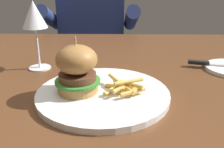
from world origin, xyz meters
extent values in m
cube|color=#56331C|center=(0.00, 0.00, 0.72)|extent=(1.42, 1.00, 0.04)
cylinder|color=white|center=(0.01, -0.15, 0.75)|extent=(0.30, 0.30, 0.01)
cylinder|color=#B78447|center=(-0.04, -0.15, 0.77)|extent=(0.09, 0.09, 0.02)
cylinder|color=#38842D|center=(-0.04, -0.15, 0.78)|extent=(0.10, 0.10, 0.01)
cylinder|color=brown|center=(-0.04, -0.15, 0.79)|extent=(0.08, 0.08, 0.02)
ellipsoid|color=#9C6A35|center=(-0.04, -0.15, 0.83)|extent=(0.09, 0.09, 0.06)
cylinder|color=#CCB78C|center=(-0.04, -0.15, 0.85)|extent=(0.00, 0.00, 0.05)
cylinder|color=#E0B251|center=(0.05, -0.13, 0.76)|extent=(0.07, 0.02, 0.01)
cylinder|color=#E0B251|center=(0.07, -0.16, 0.76)|extent=(0.06, 0.03, 0.01)
cylinder|color=#EABC5B|center=(0.04, -0.15, 0.76)|extent=(0.04, 0.06, 0.01)
cylinder|color=gold|center=(0.07, -0.16, 0.77)|extent=(0.04, 0.06, 0.01)
cylinder|color=gold|center=(0.08, -0.18, 0.76)|extent=(0.06, 0.04, 0.01)
cylinder|color=gold|center=(0.05, -0.17, 0.77)|extent=(0.04, 0.04, 0.01)
cylinder|color=#E0B251|center=(0.04, -0.13, 0.77)|extent=(0.04, 0.07, 0.01)
cylinder|color=#E0B251|center=(0.07, -0.15, 0.77)|extent=(0.07, 0.05, 0.01)
cylinder|color=gold|center=(0.05, -0.15, 0.77)|extent=(0.02, 0.05, 0.01)
cylinder|color=#E0B251|center=(0.07, -0.16, 0.78)|extent=(0.07, 0.04, 0.01)
cylinder|color=silver|center=(-0.18, 0.03, 0.74)|extent=(0.06, 0.06, 0.00)
cylinder|color=silver|center=(-0.18, 0.03, 0.80)|extent=(0.01, 0.01, 0.12)
cone|color=silver|center=(-0.18, 0.03, 0.90)|extent=(0.07, 0.07, 0.07)
cube|color=black|center=(0.29, 0.05, 0.76)|extent=(0.06, 0.03, 0.01)
cube|color=#282833|center=(-0.10, 0.78, 0.23)|extent=(0.30, 0.22, 0.46)
cube|color=navy|center=(-0.10, 0.78, 0.72)|extent=(0.36, 0.20, 0.52)
cylinder|color=navy|center=(-0.32, 0.70, 0.78)|extent=(0.07, 0.34, 0.18)
cylinder|color=navy|center=(0.12, 0.70, 0.78)|extent=(0.07, 0.34, 0.18)
camera|label=1|loc=(0.04, -0.66, 1.00)|focal=40.00mm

